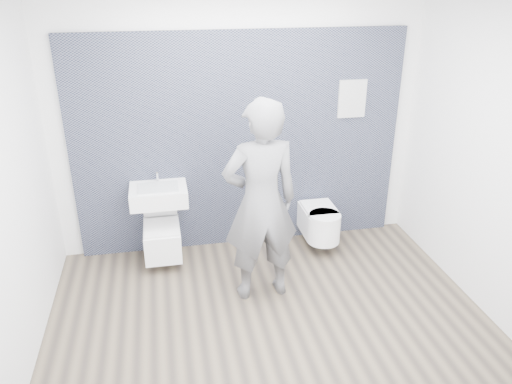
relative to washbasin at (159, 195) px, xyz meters
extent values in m
plane|color=brown|center=(0.92, -1.22, -0.78)|extent=(4.00, 4.00, 0.00)
plane|color=silver|center=(0.92, 0.28, 0.62)|extent=(4.00, 0.00, 4.00)
plane|color=silver|center=(0.92, -2.72, 0.62)|extent=(4.00, 0.00, 4.00)
plane|color=silver|center=(-1.08, -1.22, 0.62)|extent=(0.00, 3.00, 3.00)
plane|color=silver|center=(2.92, -1.22, 0.62)|extent=(0.00, 3.00, 3.00)
cube|color=black|center=(0.92, 0.25, -0.78)|extent=(3.60, 0.06, 2.40)
cube|color=white|center=(0.00, 0.00, -0.01)|extent=(0.59, 0.44, 0.18)
cube|color=silver|center=(0.00, -0.02, 0.08)|extent=(0.41, 0.30, 0.03)
cylinder|color=silver|center=(0.00, 0.16, 0.16)|extent=(0.02, 0.02, 0.15)
cylinder|color=silver|center=(0.00, 0.11, 0.22)|extent=(0.02, 0.10, 0.02)
cylinder|color=silver|center=(0.00, 0.20, -0.15)|extent=(0.04, 0.04, 0.12)
cube|color=white|center=(0.00, -0.05, -0.51)|extent=(0.38, 0.55, 0.32)
cylinder|color=silver|center=(0.00, -0.09, -0.37)|extent=(0.27, 0.27, 0.03)
cube|color=white|center=(0.00, -0.09, -0.34)|extent=(0.36, 0.44, 0.02)
cube|color=white|center=(0.00, 0.06, -0.17)|extent=(0.36, 0.25, 0.34)
cube|color=silver|center=(0.00, 0.19, -0.64)|extent=(0.10, 0.06, 0.08)
cube|color=white|center=(1.77, 0.01, -0.48)|extent=(0.37, 0.43, 0.31)
cylinder|color=white|center=(1.77, -0.21, -0.48)|extent=(0.37, 0.37, 0.31)
cube|color=white|center=(1.77, -0.03, -0.31)|extent=(0.35, 0.41, 0.03)
cylinder|color=white|center=(1.77, -0.23, -0.31)|extent=(0.35, 0.35, 0.03)
cube|color=silver|center=(1.77, 0.19, -0.59)|extent=(0.10, 0.06, 0.08)
cube|color=white|center=(2.16, 0.21, -0.78)|extent=(0.31, 0.03, 0.41)
imported|color=slate|center=(0.92, -0.83, 0.20)|extent=(0.76, 0.53, 1.97)
camera|label=1|loc=(0.07, -4.88, 2.15)|focal=35.00mm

